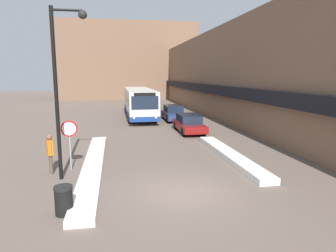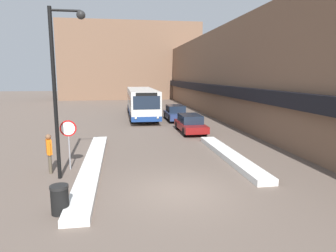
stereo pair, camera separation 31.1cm
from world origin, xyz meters
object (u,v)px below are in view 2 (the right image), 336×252
stop_sign (68,134)px  street_lamp (60,77)px  pedestrian (49,150)px  trash_bin (60,199)px  city_bus (142,102)px  parked_car_back (176,113)px  parked_car_front (190,123)px

stop_sign → street_lamp: 2.90m
stop_sign → pedestrian: bearing=-157.1°
trash_bin → city_bus: bearing=79.2°
city_bus → parked_car_back: (3.15, -2.89, -0.89)m
parked_car_back → stop_sign: bearing=-118.1°
parked_car_back → city_bus: bearing=137.4°
parked_car_back → pedestrian: (-8.63, -14.99, 0.34)m
city_bus → pedestrian: 18.71m
parked_car_back → street_lamp: size_ratio=0.61×
street_lamp → pedestrian: bearing=134.0°
street_lamp → pedestrian: size_ratio=3.95×
parked_car_front → city_bus: bearing=108.8°
parked_car_back → stop_sign: size_ratio=1.85×
parked_car_front → street_lamp: 12.83m
city_bus → stop_sign: size_ratio=5.32×
street_lamp → stop_sign: bearing=90.5°
parked_car_back → stop_sign: (-7.80, -14.64, 0.97)m
city_bus → trash_bin: 22.69m
parked_car_front → trash_bin: bearing=-119.5°
pedestrian → trash_bin: (1.25, -4.38, -0.61)m
city_bus → trash_bin: city_bus is taller
stop_sign → trash_bin: 4.91m
city_bus → street_lamp: street_lamp is taller
city_bus → stop_sign: (-4.66, -17.53, 0.08)m
stop_sign → trash_bin: bearing=-84.9°
parked_car_back → stop_sign: stop_sign is taller
street_lamp → trash_bin: 5.25m
street_lamp → trash_bin: bearing=-83.3°
parked_car_back → street_lamp: street_lamp is taller
stop_sign → street_lamp: bearing=-89.5°
city_bus → stop_sign: 18.14m
parked_car_back → trash_bin: (-7.38, -19.37, -0.27)m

